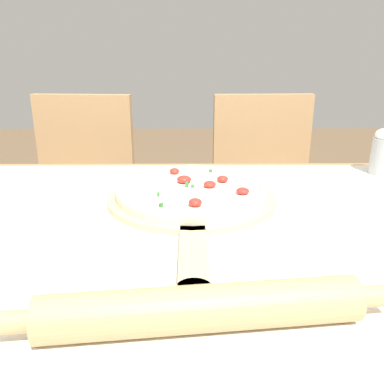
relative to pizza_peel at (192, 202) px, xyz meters
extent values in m
cube|color=#A87F51|center=(-0.03, -0.11, -0.03)|extent=(1.45, 0.90, 0.03)
cube|color=white|center=(-0.03, -0.11, -0.01)|extent=(1.37, 0.82, 0.00)
cylinder|color=#D6B784|center=(0.00, 0.02, 0.00)|extent=(0.36, 0.36, 0.01)
cube|color=#D6B784|center=(0.00, -0.24, 0.00)|extent=(0.04, 0.20, 0.01)
cylinder|color=#D6B784|center=(0.00, -0.34, 0.00)|extent=(0.05, 0.05, 0.01)
cylinder|color=beige|center=(0.00, 0.02, 0.01)|extent=(0.33, 0.33, 0.02)
torus|color=beige|center=(0.00, 0.02, 0.02)|extent=(0.33, 0.33, 0.02)
cylinder|color=white|center=(0.00, 0.02, 0.02)|extent=(0.29, 0.29, 0.00)
ellipsoid|color=red|center=(0.04, 0.02, 0.03)|extent=(0.03, 0.03, 0.01)
ellipsoid|color=red|center=(0.01, -0.09, 0.03)|extent=(0.03, 0.03, 0.01)
ellipsoid|color=red|center=(-0.04, 0.12, 0.03)|extent=(0.02, 0.02, 0.01)
ellipsoid|color=red|center=(-0.02, 0.05, 0.03)|extent=(0.03, 0.03, 0.02)
ellipsoid|color=red|center=(0.10, -0.02, 0.03)|extent=(0.03, 0.03, 0.01)
ellipsoid|color=red|center=(0.07, 0.06, 0.03)|extent=(0.03, 0.03, 0.01)
cube|color=#387533|center=(-0.06, -0.10, 0.03)|extent=(0.01, 0.01, 0.01)
cube|color=#387533|center=(0.00, 0.02, 0.03)|extent=(0.01, 0.00, 0.01)
cube|color=#387533|center=(-0.07, -0.03, 0.03)|extent=(0.00, 0.01, 0.01)
cube|color=#387533|center=(-0.01, 0.02, 0.03)|extent=(0.01, 0.01, 0.01)
cube|color=#387533|center=(0.05, 0.13, 0.03)|extent=(0.01, 0.01, 0.01)
cylinder|color=tan|center=(0.01, -0.41, 0.02)|extent=(0.38, 0.10, 0.06)
cylinder|color=tan|center=(-0.20, -0.43, 0.02)|extent=(0.05, 0.03, 0.03)
cylinder|color=tan|center=(0.21, -0.38, 0.02)|extent=(0.05, 0.03, 0.03)
cube|color=tan|center=(-0.43, 0.58, -0.31)|extent=(0.43, 0.43, 0.02)
cube|color=tan|center=(-0.41, 0.77, -0.07)|extent=(0.38, 0.07, 0.44)
cylinder|color=tan|center=(-0.60, 0.44, -0.53)|extent=(0.04, 0.04, 0.42)
cylinder|color=tan|center=(-0.28, 0.41, -0.53)|extent=(0.04, 0.04, 0.42)
cylinder|color=tan|center=(-0.57, 0.76, -0.53)|extent=(0.04, 0.04, 0.42)
cylinder|color=tan|center=(-0.26, 0.73, -0.53)|extent=(0.04, 0.04, 0.42)
cube|color=tan|center=(0.29, 0.58, -0.31)|extent=(0.41, 0.41, 0.02)
cube|color=tan|center=(0.28, 0.77, -0.07)|extent=(0.38, 0.05, 0.44)
cylinder|color=tan|center=(0.13, 0.42, -0.53)|extent=(0.04, 0.04, 0.42)
cylinder|color=tan|center=(0.45, 0.43, -0.53)|extent=(0.04, 0.04, 0.42)
cylinder|color=tan|center=(0.12, 0.74, -0.53)|extent=(0.04, 0.04, 0.42)
cylinder|color=tan|center=(0.44, 0.75, -0.53)|extent=(0.04, 0.04, 0.42)
camera|label=1|loc=(-0.01, -0.80, 0.30)|focal=38.00mm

